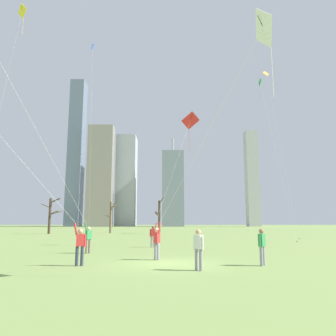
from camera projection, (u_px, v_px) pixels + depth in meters
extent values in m
plane|color=#7A934C|center=(169.00, 264.00, 15.20)|extent=(400.00, 400.00, 0.00)
cylinder|color=gray|center=(155.00, 251.00, 16.83)|extent=(0.14, 0.14, 0.85)
cylinder|color=gray|center=(158.00, 252.00, 16.67)|extent=(0.14, 0.14, 0.85)
cube|color=red|center=(157.00, 238.00, 16.86)|extent=(0.37, 0.39, 0.54)
sphere|color=beige|center=(157.00, 230.00, 16.93)|extent=(0.22, 0.22, 0.22)
cylinder|color=red|center=(154.00, 238.00, 17.02)|extent=(0.09, 0.09, 0.55)
cylinder|color=red|center=(159.00, 228.00, 16.78)|extent=(0.20, 0.21, 0.56)
cube|color=white|center=(263.00, 28.00, 11.88)|extent=(0.62, 1.52, 1.35)
cylinder|color=black|center=(263.00, 28.00, 11.88)|extent=(0.53, 0.34, 0.81)
cylinder|color=white|center=(272.00, 70.00, 11.82)|extent=(0.02, 0.02, 2.09)
cylinder|color=silver|center=(202.00, 142.00, 14.35)|extent=(3.88, 6.22, 7.04)
cylinder|color=#726656|center=(89.00, 246.00, 20.30)|extent=(0.14, 0.14, 0.85)
cylinder|color=#726656|center=(87.00, 246.00, 20.13)|extent=(0.14, 0.14, 0.85)
cube|color=#338C4C|center=(88.00, 235.00, 20.33)|extent=(0.37, 0.39, 0.54)
sphere|color=beige|center=(89.00, 229.00, 20.40)|extent=(0.22, 0.22, 0.22)
cylinder|color=#338C4C|center=(91.00, 235.00, 20.49)|extent=(0.09, 0.09, 0.55)
cylinder|color=#338C4C|center=(86.00, 227.00, 20.25)|extent=(0.20, 0.21, 0.56)
cylinder|color=silver|center=(31.00, 121.00, 16.84)|extent=(4.01, 8.70, 10.46)
cylinder|color=#33384C|center=(82.00, 256.00, 14.50)|extent=(0.14, 0.14, 0.85)
cylinder|color=#33384C|center=(77.00, 256.00, 14.44)|extent=(0.14, 0.14, 0.85)
cube|color=red|center=(80.00, 240.00, 14.58)|extent=(0.38, 0.28, 0.54)
sphere|color=tan|center=(81.00, 231.00, 14.65)|extent=(0.22, 0.22, 0.22)
cylinder|color=red|center=(85.00, 241.00, 14.63)|extent=(0.09, 0.09, 0.55)
cylinder|color=red|center=(76.00, 229.00, 14.61)|extent=(0.22, 0.14, 0.56)
cylinder|color=gray|center=(152.00, 242.00, 24.94)|extent=(0.14, 0.14, 0.85)
cylinder|color=gray|center=(154.00, 242.00, 24.94)|extent=(0.14, 0.14, 0.85)
cube|color=red|center=(153.00, 232.00, 25.06)|extent=(0.34, 0.20, 0.54)
sphere|color=brown|center=(153.00, 227.00, 25.12)|extent=(0.22, 0.22, 0.22)
cylinder|color=red|center=(150.00, 233.00, 25.05)|extent=(0.09, 0.09, 0.55)
cylinder|color=red|center=(156.00, 226.00, 25.13)|extent=(0.20, 0.09, 0.56)
cube|color=red|center=(190.00, 120.00, 27.66)|extent=(1.57, 0.64, 1.43)
cylinder|color=black|center=(190.00, 120.00, 27.66)|extent=(0.22, 0.55, 0.87)
cylinder|color=red|center=(189.00, 140.00, 27.71)|extent=(0.02, 0.02, 2.16)
cylinder|color=silver|center=(174.00, 169.00, 26.41)|extent=(2.86, 1.10, 8.56)
cylinder|color=gray|center=(261.00, 256.00, 14.40)|extent=(0.14, 0.14, 0.85)
cylinder|color=gray|center=(264.00, 256.00, 14.57)|extent=(0.14, 0.14, 0.85)
cube|color=#338C4C|center=(262.00, 240.00, 14.60)|extent=(0.38, 0.39, 0.54)
sphere|color=#9E7051|center=(261.00, 231.00, 14.66)|extent=(0.22, 0.22, 0.22)
cylinder|color=#338C4C|center=(260.00, 241.00, 14.44)|extent=(0.09, 0.09, 0.55)
cylinder|color=#338C4C|center=(264.00, 241.00, 14.75)|extent=(0.09, 0.09, 0.55)
cylinder|color=gray|center=(201.00, 260.00, 13.00)|extent=(0.14, 0.14, 0.85)
cylinder|color=gray|center=(197.00, 259.00, 13.16)|extent=(0.14, 0.14, 0.85)
cube|color=white|center=(198.00, 242.00, 13.20)|extent=(0.38, 0.38, 0.54)
sphere|color=tan|center=(198.00, 232.00, 13.26)|extent=(0.22, 0.22, 0.22)
cylinder|color=white|center=(202.00, 243.00, 13.04)|extent=(0.09, 0.09, 0.55)
cylinder|color=white|center=(194.00, 243.00, 13.34)|extent=(0.09, 0.09, 0.55)
cube|color=orange|center=(266.00, 74.00, 36.69)|extent=(0.76, 0.27, 0.73)
cylinder|color=black|center=(266.00, 74.00, 36.69)|extent=(0.21, 0.22, 0.45)
cylinder|color=silver|center=(283.00, 157.00, 37.09)|extent=(4.11, 3.81, 18.33)
cylinder|color=#3F3833|center=(299.00, 238.00, 37.49)|extent=(0.10, 0.10, 0.08)
cube|color=blue|center=(93.00, 47.00, 37.95)|extent=(0.26, 1.09, 1.07)
cylinder|color=black|center=(93.00, 47.00, 37.95)|extent=(0.24, 0.12, 0.69)
cylinder|color=silver|center=(91.00, 136.00, 35.15)|extent=(0.92, 2.06, 21.98)
cylinder|color=#3F3833|center=(89.00, 241.00, 32.35)|extent=(0.10, 0.10, 0.08)
cube|color=yellow|center=(22.00, 11.00, 31.27)|extent=(1.15, 0.76, 1.25)
cylinder|color=black|center=(22.00, 11.00, 31.27)|extent=(0.09, 0.48, 0.77)
cylinder|color=yellow|center=(23.00, 26.00, 31.31)|extent=(0.02, 0.02, 1.87)
cube|color=green|center=(260.00, 82.00, 40.66)|extent=(0.19, 1.20, 1.19)
cylinder|color=black|center=(260.00, 82.00, 40.66)|extent=(0.17, 0.05, 0.78)
cylinder|color=green|center=(260.00, 91.00, 40.43)|extent=(0.02, 0.02, 1.65)
cylinder|color=silver|center=(276.00, 152.00, 36.19)|extent=(1.06, 5.92, 19.11)
cylinder|color=#3F3833|center=(297.00, 241.00, 31.73)|extent=(0.10, 0.10, 0.08)
cylinder|color=brown|center=(111.00, 217.00, 57.05)|extent=(0.32, 0.32, 5.42)
cylinder|color=brown|center=(113.00, 205.00, 56.84)|extent=(1.15, 1.23, 1.21)
cylinder|color=brown|center=(109.00, 217.00, 56.63)|extent=(0.53, 0.96, 0.58)
cylinder|color=brown|center=(113.00, 208.00, 56.76)|extent=(0.98, 1.25, 0.91)
cylinder|color=brown|center=(114.00, 206.00, 57.81)|extent=(1.22, 0.96, 0.64)
cylinder|color=brown|center=(108.00, 216.00, 56.91)|extent=(0.98, 0.49, 0.57)
cylinder|color=#423326|center=(50.00, 216.00, 53.33)|extent=(0.41, 0.41, 5.76)
cylinder|color=#423326|center=(52.00, 202.00, 54.37)|extent=(0.30, 1.41, 0.71)
cylinder|color=#423326|center=(56.00, 213.00, 54.18)|extent=(1.58, 1.68, 0.73)
cylinder|color=#423326|center=(55.00, 200.00, 53.59)|extent=(1.74, 0.53, 0.82)
cylinder|color=#423326|center=(54.00, 213.00, 53.23)|extent=(1.54, 0.55, 0.66)
cylinder|color=#423326|center=(46.00, 206.00, 53.20)|extent=(1.33, 0.92, 0.72)
cylinder|color=#423326|center=(159.00, 217.00, 54.45)|extent=(0.39, 0.39, 5.46)
cylinder|color=#423326|center=(158.00, 214.00, 54.24)|extent=(0.79, 0.80, 0.90)
cylinder|color=#423326|center=(159.00, 205.00, 55.55)|extent=(0.20, 1.64, 1.21)
cylinder|color=#423326|center=(161.00, 200.00, 53.96)|extent=(0.83, 1.97, 0.96)
cylinder|color=#423326|center=(157.00, 215.00, 53.88)|extent=(0.82, 1.39, 0.82)
cube|color=#9EA3AD|center=(127.00, 181.00, 148.02)|extent=(8.58, 11.96, 40.56)
cube|color=gray|center=(100.00, 175.00, 135.69)|extent=(10.33, 6.36, 41.96)
cube|color=gray|center=(173.00, 189.00, 139.66)|extent=(9.03, 11.39, 31.63)
cylinder|color=#99999E|center=(173.00, 146.00, 142.75)|extent=(0.80, 0.80, 6.37)
cube|color=#B2B2B7|center=(252.00, 178.00, 141.87)|extent=(5.13, 5.48, 41.42)
cube|color=slate|center=(76.00, 152.00, 149.19)|extent=(6.30, 7.65, 67.05)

